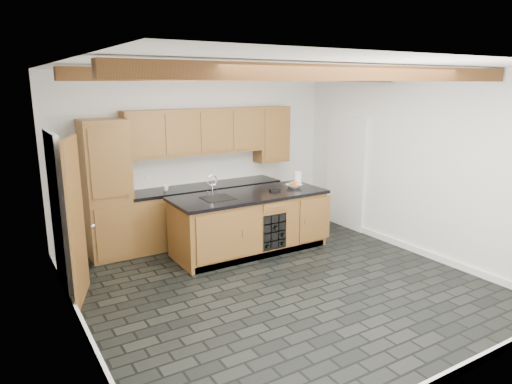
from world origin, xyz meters
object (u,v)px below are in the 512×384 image
at_px(fruit_bowl, 294,186).
at_px(paper_towel, 298,179).
at_px(island, 250,222).
at_px(kitchen_scale, 275,189).

height_order(fruit_bowl, paper_towel, paper_towel).
distance_m(island, kitchen_scale, 0.66).
xyz_separation_m(island, paper_towel, (0.98, 0.08, 0.59)).
relative_size(island, paper_towel, 10.24).
xyz_separation_m(island, kitchen_scale, (0.44, -0.04, 0.49)).
bearing_deg(kitchen_scale, paper_towel, 21.30).
bearing_deg(paper_towel, island, -175.49).
bearing_deg(island, kitchen_scale, -5.01).
bearing_deg(paper_towel, kitchen_scale, -167.82).
bearing_deg(fruit_bowl, paper_towel, 32.06).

